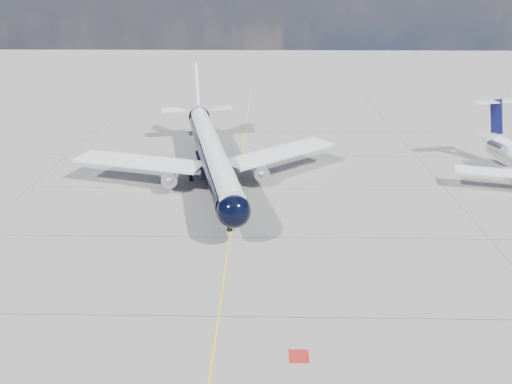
% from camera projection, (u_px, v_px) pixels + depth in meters
% --- Properties ---
extents(ground, '(320.00, 320.00, 0.00)m').
position_uv_depth(ground, '(239.00, 176.00, 76.36)').
color(ground, gray).
rests_on(ground, ground).
extents(taxiway_centerline, '(0.16, 160.00, 0.01)m').
position_uv_depth(taxiway_centerline, '(237.00, 188.00, 71.75)').
color(taxiway_centerline, yellow).
rests_on(taxiway_centerline, ground).
extents(red_marking, '(1.60, 1.60, 0.01)m').
position_uv_depth(red_marking, '(299.00, 356.00, 39.31)').
color(red_marking, maroon).
rests_on(red_marking, ground).
extents(main_airliner, '(39.54, 48.80, 14.23)m').
position_uv_depth(main_airliner, '(211.00, 150.00, 73.92)').
color(main_airliner, black).
rests_on(main_airliner, ground).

